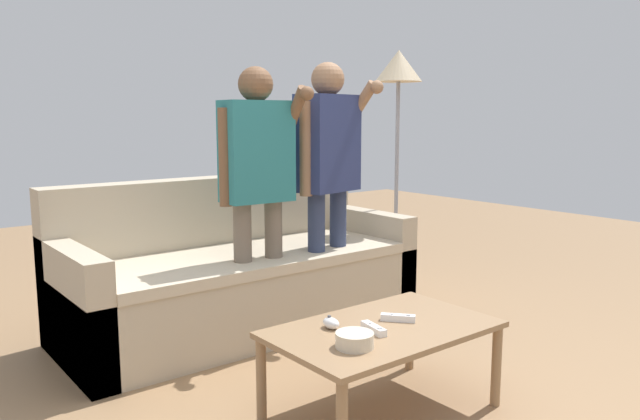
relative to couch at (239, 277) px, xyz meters
name	(u,v)px	position (x,y,z in m)	size (l,w,h in m)	color
ground_plane	(369,412)	(-0.14, -1.34, -0.31)	(12.00, 12.00, 0.00)	#93704C
couch	(239,277)	(0.00, 0.00, 0.00)	(2.15, 0.89, 0.91)	#B7A88E
coffee_table	(383,337)	(-0.11, -1.39, 0.04)	(0.98, 0.59, 0.40)	#997551
snack_bowl	(355,340)	(-0.36, -1.49, 0.12)	(0.15, 0.15, 0.06)	beige
game_remote_nunchuk	(331,323)	(-0.30, -1.27, 0.11)	(0.06, 0.09, 0.05)	white
floor_lamp	(398,85)	(1.29, -0.07, 1.21)	(0.33, 0.33, 1.76)	#2D2D33
player_right	(328,163)	(0.45, -0.32, 0.70)	(0.51, 0.36, 1.61)	#2D3856
player_center	(257,172)	(-0.04, -0.30, 0.67)	(0.46, 0.38, 1.57)	#756656
game_remote_wand_near	(398,318)	(-0.01, -1.38, 0.10)	(0.13, 0.14, 0.03)	white
game_remote_wand_far	(374,329)	(-0.19, -1.41, 0.10)	(0.06, 0.15, 0.03)	white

